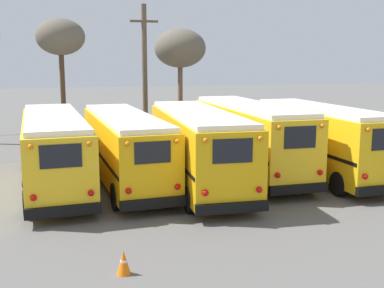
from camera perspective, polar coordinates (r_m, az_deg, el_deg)
name	(u,v)px	position (r m, az deg, el deg)	size (l,w,h in m)	color
ground_plane	(192,179)	(22.11, -0.04, -4.23)	(160.00, 160.00, 0.00)	#5B5956
school_bus_0	(54,148)	(21.46, -16.05, -0.41)	(2.99, 11.01, 3.12)	yellow
school_bus_1	(124,145)	(21.46, -8.01, -0.17)	(2.87, 10.66, 3.08)	#EAAA0F
school_bus_2	(197,145)	(20.91, 0.62, -0.09)	(3.13, 10.64, 3.26)	#EAAA0F
school_bus_3	(249,135)	(23.23, 6.75, 1.01)	(2.59, 10.51, 3.37)	yellow
school_bus_4	(320,138)	(23.35, 14.88, 0.66)	(2.52, 9.56, 3.29)	yellow
utility_pole	(145,73)	(31.56, -5.61, 8.35)	(1.80, 0.33, 8.92)	brown
bare_tree_0	(61,39)	(31.93, -15.32, 11.97)	(3.05, 3.05, 8.00)	#473323
bare_tree_1	(180,49)	(33.83, -1.42, 11.19)	(3.56, 3.56, 7.57)	brown
fence_line	(160,136)	(28.51, -3.80, 0.98)	(20.08, 0.06, 1.42)	#939399
traffic_cone	(124,262)	(12.71, -8.11, -13.72)	(0.36, 0.36, 0.64)	orange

